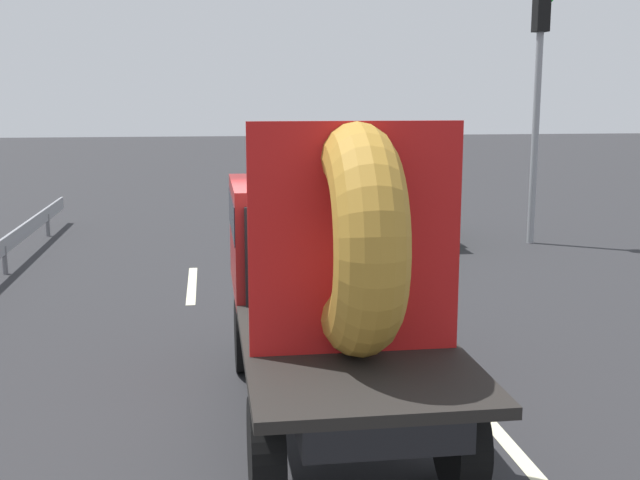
{
  "coord_description": "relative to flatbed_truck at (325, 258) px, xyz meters",
  "views": [
    {
      "loc": [
        -1.24,
        -8.66,
        3.42
      ],
      "look_at": [
        0.03,
        0.31,
        1.76
      ],
      "focal_mm": 44.3,
      "sensor_mm": 36.0,
      "label": 1
    }
  ],
  "objects": [
    {
      "name": "lane_dash_left_far",
      "position": [
        -1.62,
        5.74,
        -1.62
      ],
      "size": [
        0.16,
        2.9,
        0.01
      ],
      "primitive_type": "cube",
      "rotation": [
        0.0,
        0.0,
        1.57
      ],
      "color": "beige",
      "rests_on": "ground_plane"
    },
    {
      "name": "ground_plane",
      "position": [
        -0.03,
        0.12,
        -1.63
      ],
      "size": [
        120.0,
        120.0,
        0.0
      ],
      "primitive_type": "plane",
      "color": "#28282B"
    },
    {
      "name": "lane_dash_right_far",
      "position": [
        1.62,
        5.23,
        -1.62
      ],
      "size": [
        0.16,
        2.33,
        0.01
      ],
      "primitive_type": "cube",
      "rotation": [
        0.0,
        0.0,
        1.57
      ],
      "color": "beige",
      "rests_on": "ground_plane"
    },
    {
      "name": "traffic_light",
      "position": [
        6.21,
        8.87,
        2.11
      ],
      "size": [
        0.42,
        0.36,
        5.73
      ],
      "color": "gray",
      "rests_on": "ground_plane"
    },
    {
      "name": "distant_sedan",
      "position": [
        3.24,
        10.02,
        -0.91
      ],
      "size": [
        1.76,
        4.11,
        1.34
      ],
      "color": "black",
      "rests_on": "ground_plane"
    },
    {
      "name": "flatbed_truck",
      "position": [
        0.0,
        0.0,
        0.0
      ],
      "size": [
        2.02,
        5.38,
        3.21
      ],
      "color": "black",
      "rests_on": "ground_plane"
    },
    {
      "name": "lane_dash_right_near",
      "position": [
        1.62,
        -2.1,
        -1.62
      ],
      "size": [
        0.16,
        2.46,
        0.01
      ],
      "primitive_type": "cube",
      "rotation": [
        0.0,
        0.0,
        1.57
      ],
      "color": "beige",
      "rests_on": "ground_plane"
    }
  ]
}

